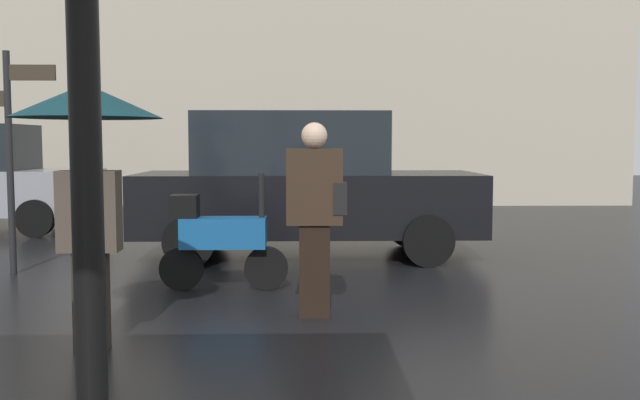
% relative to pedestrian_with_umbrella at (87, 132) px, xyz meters
% --- Properties ---
extents(pedestrian_with_umbrella, '(1.11, 1.11, 1.98)m').
position_rel_pedestrian_with_umbrella_xyz_m(pedestrian_with_umbrella, '(0.00, 0.00, 0.00)').
color(pedestrian_with_umbrella, '#2A241E').
rests_on(pedestrian_with_umbrella, ground).
extents(pedestrian_with_bag, '(0.53, 0.24, 1.73)m').
position_rel_pedestrian_with_umbrella_xyz_m(pedestrian_with_bag, '(1.70, 0.98, -0.65)').
color(pedestrian_with_bag, black).
rests_on(pedestrian_with_bag, ground).
extents(parked_scooter, '(1.35, 0.32, 1.23)m').
position_rel_pedestrian_with_umbrella_xyz_m(parked_scooter, '(0.71, 2.15, -1.08)').
color(parked_scooter, black).
rests_on(parked_scooter, ground).
extents(parked_car_left, '(4.59, 1.95, 1.95)m').
position_rel_pedestrian_with_umbrella_xyz_m(parked_car_left, '(1.59, 4.40, -0.65)').
color(parked_car_left, black).
rests_on(parked_car_left, ground).
extents(street_signpost, '(1.08, 0.08, 2.61)m').
position_rel_pedestrian_with_umbrella_xyz_m(street_signpost, '(-1.83, 3.13, -0.04)').
color(street_signpost, black).
rests_on(street_signpost, ground).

